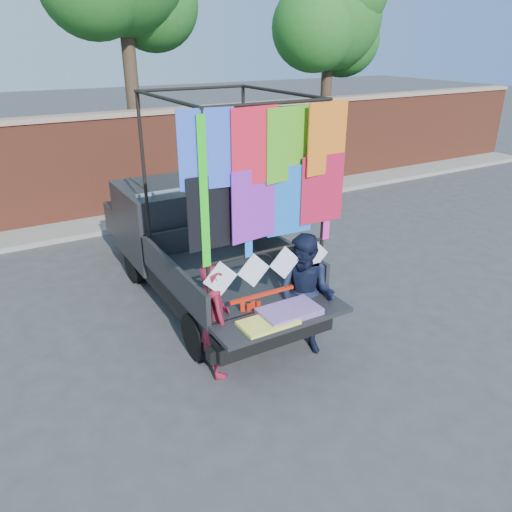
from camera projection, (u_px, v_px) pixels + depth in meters
ground at (253, 344)px, 7.54m from camera, size 90.00×90.00×0.00m
brick_wall at (115, 165)px, 12.56m from camera, size 30.00×0.45×2.61m
curb at (128, 220)px, 12.51m from camera, size 30.00×1.20×0.12m
tree_right at (332, 21)px, 15.54m from camera, size 4.20×3.30×6.62m
pickup_truck at (188, 239)px, 9.04m from camera, size 2.26×5.67×3.57m
woman at (215, 319)px, 6.59m from camera, size 0.50×0.66×1.65m
man at (306, 295)px, 7.06m from camera, size 1.06×1.11×1.80m
streamer_bundle at (256, 310)px, 6.77m from camera, size 0.99×0.07×0.68m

